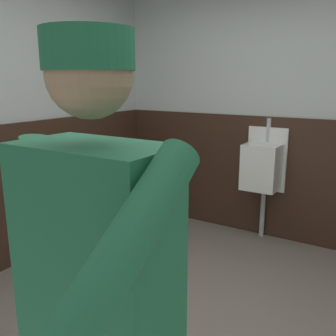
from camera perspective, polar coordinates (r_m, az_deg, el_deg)
wall_back at (r=3.88m, az=18.01°, el=8.31°), size 4.27×0.12×2.61m
wainscot_band_back at (r=3.92m, az=17.02°, el=-1.69°), size 3.67×0.03×1.25m
wainscot_band_left at (r=3.45m, az=-23.92°, el=-4.34°), size 0.03×3.79×1.25m
urinal_solo at (r=3.79m, az=14.37°, el=0.32°), size 0.40×0.34×1.24m
person at (r=1.10m, az=-10.73°, el=-19.58°), size 0.64×0.60×1.73m
trash_bin at (r=3.72m, az=-11.70°, el=-6.75°), size 0.37×0.37×0.69m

